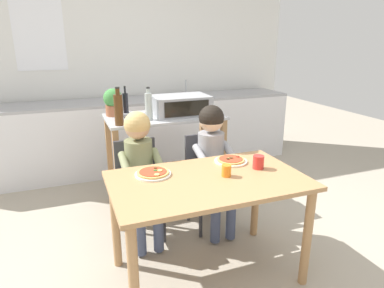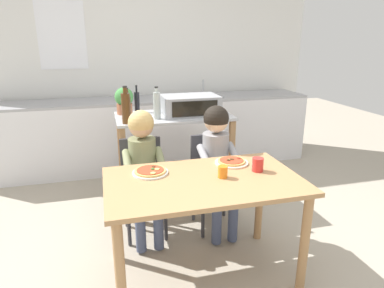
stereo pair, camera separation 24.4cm
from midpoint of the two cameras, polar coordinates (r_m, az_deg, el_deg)
ground_plane at (r=3.46m, az=-6.60°, el=-10.65°), size 10.53×10.53×0.00m
back_wall_tiled at (r=4.67m, az=-12.46°, el=13.73°), size 4.54×0.13×2.70m
kitchen_counter at (r=4.42m, az=-10.81°, el=1.70°), size 4.08×0.60×1.09m
kitchen_island_cart at (r=3.33m, az=-6.69°, el=-0.29°), size 1.09×0.60×0.92m
toaster_oven at (r=3.26m, az=-4.09°, el=6.52°), size 0.53×0.37×0.18m
bottle_squat_spirits at (r=3.41m, az=-13.17°, el=6.80°), size 0.05×0.05×0.26m
bottle_brown_beer at (r=3.07m, az=-9.60°, el=6.32°), size 0.07×0.07×0.30m
bottle_slim_sauce at (r=2.93m, az=-14.64°, el=5.68°), size 0.07×0.07×0.32m
bottle_clear_vinegar at (r=3.11m, az=-14.48°, el=5.85°), size 0.06×0.06×0.28m
potted_herb_plant at (r=3.31m, az=-15.24°, el=6.90°), size 0.18×0.18×0.26m
dining_table at (r=2.28m, az=-0.38°, el=-8.43°), size 1.28×0.77×0.74m
dining_chair_left at (r=2.88m, az=-11.42°, el=-6.30°), size 0.36×0.36×0.81m
dining_chair_right at (r=2.98m, az=0.29°, el=-5.08°), size 0.36×0.36×0.81m
child_in_olive_shirt at (r=2.69m, az=-11.28°, el=-2.92°), size 0.32×0.42×1.07m
child_in_grey_shirt at (r=2.80m, az=1.14°, el=-1.53°), size 0.32×0.42×1.08m
pizza_plate_white at (r=2.31m, az=-9.62°, el=-4.94°), size 0.24×0.24×0.03m
pizza_plate_cream at (r=2.52m, az=3.80°, el=-2.82°), size 0.25×0.25×0.03m
drinking_cup_red at (r=2.41m, az=8.28°, el=-3.09°), size 0.08×0.08×0.10m
drinking_cup_orange at (r=2.26m, az=2.73°, el=-4.55°), size 0.06×0.06×0.08m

